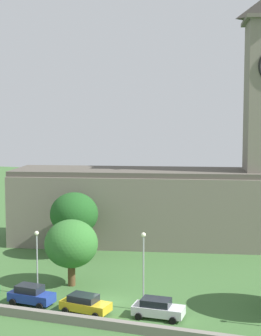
{
  "coord_description": "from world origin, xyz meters",
  "views": [
    {
      "loc": [
        17.84,
        -46.22,
        18.0
      ],
      "look_at": [
        -1.06,
        9.38,
        12.14
      ],
      "focal_mm": 56.69,
      "sensor_mm": 36.0,
      "label": 1
    }
  ],
  "objects_px": {
    "car_white": "(158,308)",
    "tree_by_tower": "(71,244)",
    "church": "(176,179)",
    "car_yellow": "(85,304)",
    "streetlamp_west_mid": "(37,252)",
    "streetlamp_central": "(143,259)",
    "car_blue": "(31,295)",
    "tree_riverside_east": "(74,214)"
  },
  "relations": [
    {
      "from": "car_blue",
      "to": "streetlamp_central",
      "type": "distance_m",
      "value": 11.46
    },
    {
      "from": "tree_by_tower",
      "to": "car_white",
      "type": "bearing_deg",
      "value": -27.42
    },
    {
      "from": "car_white",
      "to": "streetlamp_central",
      "type": "relative_size",
      "value": 0.63
    },
    {
      "from": "streetlamp_central",
      "to": "car_white",
      "type": "bearing_deg",
      "value": -38.6
    },
    {
      "from": "car_blue",
      "to": "tree_by_tower",
      "type": "height_order",
      "value": "tree_by_tower"
    },
    {
      "from": "car_blue",
      "to": "car_yellow",
      "type": "bearing_deg",
      "value": -3.06
    },
    {
      "from": "car_white",
      "to": "tree_by_tower",
      "type": "xyz_separation_m",
      "value": [
        -11.13,
        5.77,
        3.62
      ]
    },
    {
      "from": "car_white",
      "to": "streetlamp_central",
      "type": "bearing_deg",
      "value": 141.4
    },
    {
      "from": "church",
      "to": "tree_by_tower",
      "type": "bearing_deg",
      "value": -105.19
    },
    {
      "from": "car_blue",
      "to": "car_yellow",
      "type": "relative_size",
      "value": 0.94
    },
    {
      "from": "car_yellow",
      "to": "streetlamp_west_mid",
      "type": "relative_size",
      "value": 0.73
    },
    {
      "from": "car_blue",
      "to": "tree_by_tower",
      "type": "relative_size",
      "value": 0.63
    },
    {
      "from": "church",
      "to": "streetlamp_west_mid",
      "type": "distance_m",
      "value": 27.26
    },
    {
      "from": "car_white",
      "to": "tree_by_tower",
      "type": "distance_m",
      "value": 13.05
    },
    {
      "from": "church",
      "to": "car_yellow",
      "type": "height_order",
      "value": "church"
    },
    {
      "from": "car_blue",
      "to": "car_yellow",
      "type": "xyz_separation_m",
      "value": [
        5.73,
        -0.31,
        -0.09
      ]
    },
    {
      "from": "car_white",
      "to": "streetlamp_west_mid",
      "type": "relative_size",
      "value": 0.7
    },
    {
      "from": "car_blue",
      "to": "tree_riverside_east",
      "type": "bearing_deg",
      "value": 101.0
    },
    {
      "from": "car_blue",
      "to": "car_yellow",
      "type": "distance_m",
      "value": 5.74
    },
    {
      "from": "car_white",
      "to": "tree_by_tower",
      "type": "height_order",
      "value": "tree_by_tower"
    },
    {
      "from": "car_blue",
      "to": "streetlamp_west_mid",
      "type": "height_order",
      "value": "streetlamp_west_mid"
    },
    {
      "from": "car_blue",
      "to": "tree_by_tower",
      "type": "distance_m",
      "value": 7.47
    },
    {
      "from": "streetlamp_west_mid",
      "to": "car_white",
      "type": "bearing_deg",
      "value": -8.38
    },
    {
      "from": "car_blue",
      "to": "streetlamp_west_mid",
      "type": "xyz_separation_m",
      "value": [
        -0.73,
        2.61,
        3.46
      ]
    },
    {
      "from": "tree_riverside_east",
      "to": "car_blue",
      "type": "bearing_deg",
      "value": -79.0
    },
    {
      "from": "church",
      "to": "car_white",
      "type": "relative_size",
      "value": 8.89
    },
    {
      "from": "church",
      "to": "streetlamp_central",
      "type": "height_order",
      "value": "church"
    },
    {
      "from": "streetlamp_west_mid",
      "to": "tree_by_tower",
      "type": "distance_m",
      "value": 4.31
    },
    {
      "from": "church",
      "to": "tree_by_tower",
      "type": "distance_m",
      "value": 23.08
    },
    {
      "from": "tree_by_tower",
      "to": "streetlamp_central",
      "type": "bearing_deg",
      "value": -24.94
    },
    {
      "from": "car_white",
      "to": "tree_riverside_east",
      "type": "height_order",
      "value": "tree_riverside_east"
    },
    {
      "from": "car_white",
      "to": "streetlamp_central",
      "type": "distance_m",
      "value": 4.59
    },
    {
      "from": "car_yellow",
      "to": "tree_by_tower",
      "type": "height_order",
      "value": "tree_by_tower"
    },
    {
      "from": "church",
      "to": "tree_riverside_east",
      "type": "relative_size",
      "value": 4.92
    },
    {
      "from": "car_blue",
      "to": "church",
      "type": "bearing_deg",
      "value": 75.81
    },
    {
      "from": "car_white",
      "to": "streetlamp_west_mid",
      "type": "distance_m",
      "value": 13.69
    },
    {
      "from": "church",
      "to": "tree_riverside_east",
      "type": "xyz_separation_m",
      "value": [
        -10.45,
        -11.29,
        -3.58
      ]
    },
    {
      "from": "car_blue",
      "to": "car_yellow",
      "type": "height_order",
      "value": "car_blue"
    },
    {
      "from": "car_white",
      "to": "tree_riverside_east",
      "type": "bearing_deg",
      "value": 133.83
    },
    {
      "from": "streetlamp_central",
      "to": "car_yellow",
      "type": "bearing_deg",
      "value": -153.36
    },
    {
      "from": "streetlamp_west_mid",
      "to": "streetlamp_central",
      "type": "relative_size",
      "value": 0.89
    },
    {
      "from": "car_blue",
      "to": "streetlamp_west_mid",
      "type": "bearing_deg",
      "value": 105.64
    }
  ]
}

